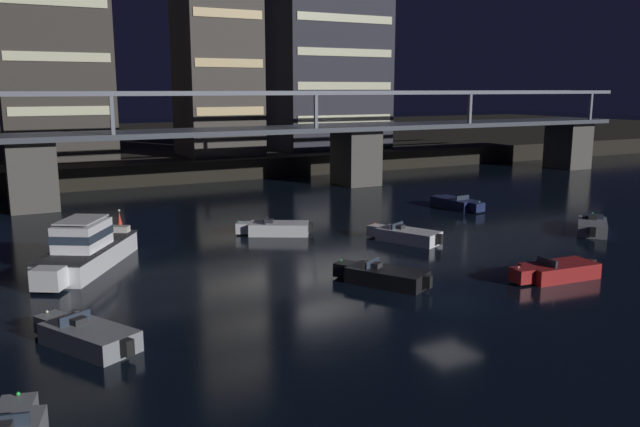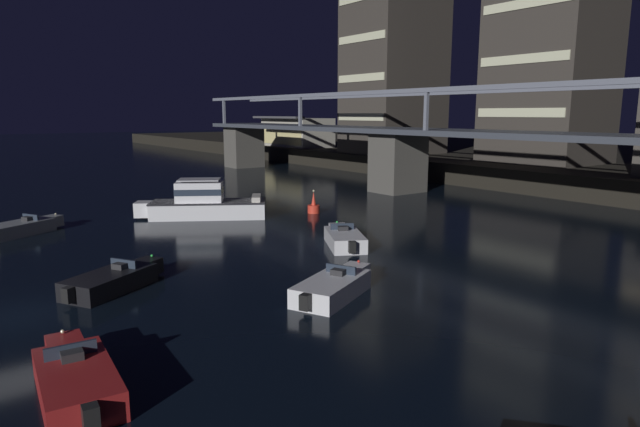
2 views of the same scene
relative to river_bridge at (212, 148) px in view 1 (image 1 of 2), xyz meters
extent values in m
plane|color=black|center=(0.00, -33.99, -4.30)|extent=(400.00, 400.00, 0.00)
cube|color=black|center=(0.00, 48.01, -3.20)|extent=(240.00, 80.00, 2.20)
cube|color=#4C4944|center=(-15.10, 0.01, -1.53)|extent=(3.60, 4.40, 5.55)
cube|color=#4C4944|center=(15.10, 0.01, -1.53)|extent=(3.60, 4.40, 5.55)
cube|color=#4C4944|center=(45.30, 0.01, -1.53)|extent=(3.60, 4.40, 5.55)
cube|color=#3D424C|center=(0.00, 0.01, 1.47)|extent=(96.61, 6.40, 0.45)
cube|color=slate|center=(0.00, -2.89, 4.90)|extent=(96.61, 0.36, 0.36)
cube|color=slate|center=(0.00, 2.91, 4.90)|extent=(96.61, 0.36, 0.36)
cube|color=slate|center=(-9.06, -2.89, 3.30)|extent=(0.30, 0.30, 3.20)
cube|color=slate|center=(9.06, -2.89, 3.30)|extent=(0.30, 0.30, 3.20)
cube|color=slate|center=(27.18, -2.89, 3.30)|extent=(0.30, 0.30, 3.20)
cube|color=slate|center=(45.30, -2.89, 3.30)|extent=(0.30, 0.30, 3.20)
cube|color=#38332D|center=(-11.11, 17.75, 10.96)|extent=(10.73, 9.78, 26.13)
cube|color=beige|center=(-11.11, 12.81, 3.12)|extent=(9.87, 0.10, 0.90)
cube|color=beige|center=(-11.11, 12.81, 8.35)|extent=(9.87, 0.10, 0.90)
cube|color=beige|center=(-11.11, 12.81, 13.57)|extent=(9.87, 0.10, 0.90)
cube|color=#423D38|center=(5.48, 14.23, 10.47)|extent=(8.21, 8.24, 25.15)
cube|color=beige|center=(5.48, 10.06, 2.93)|extent=(7.56, 0.10, 0.90)
cube|color=beige|center=(5.48, 10.06, 7.95)|extent=(7.56, 0.10, 0.90)
cube|color=beige|center=(5.48, 10.06, 12.98)|extent=(7.56, 0.10, 0.90)
cube|color=#282833|center=(20.34, 16.86, 7.54)|extent=(13.73, 10.95, 19.28)
cube|color=beige|center=(20.34, 11.33, 1.75)|extent=(12.63, 0.10, 0.90)
cube|color=beige|center=(20.34, 11.33, 5.61)|extent=(12.63, 0.10, 0.90)
cube|color=beige|center=(20.34, 11.33, 9.47)|extent=(12.63, 0.10, 0.90)
cube|color=beige|center=(20.34, 11.33, 13.32)|extent=(12.63, 0.10, 0.90)
cube|color=silver|center=(-13.71, -20.02, -3.70)|extent=(6.38, 8.18, 1.20)
cube|color=silver|center=(-16.08, -23.90, -3.62)|extent=(1.79, 1.68, 1.04)
cube|color=black|center=(-13.71, -20.02, -3.15)|extent=(6.49, 8.29, 0.10)
cube|color=white|center=(-14.02, -20.53, -2.40)|extent=(3.46, 3.83, 1.40)
cube|color=#283342|center=(-14.02, -20.53, -2.35)|extent=(3.51, 3.88, 0.44)
cube|color=silver|center=(-14.02, -20.53, -1.55)|extent=(3.11, 3.44, 0.08)
cube|color=#B7B2A8|center=(-11.94, -17.12, -2.92)|extent=(2.09, 1.59, 0.36)
cube|color=silver|center=(-1.23, -17.57, -3.90)|extent=(4.29, 3.46, 0.80)
cube|color=silver|center=(-3.34, -16.42, -3.85)|extent=(1.26, 1.30, 0.70)
cube|color=#283342|center=(-1.98, -17.17, -3.32)|extent=(0.74, 1.23, 0.36)
cube|color=#262628|center=(-1.76, -17.28, -3.38)|extent=(0.62, 0.68, 0.24)
cube|color=black|center=(0.66, -18.61, -3.80)|extent=(0.49, 0.49, 0.60)
sphere|color=#33D84C|center=(-3.56, -16.30, -3.42)|extent=(0.12, 0.12, 0.12)
cube|color=silver|center=(5.16, -23.41, -3.90)|extent=(3.32, 4.30, 0.80)
cube|color=silver|center=(4.12, -21.24, -3.85)|extent=(1.28, 1.24, 0.70)
cube|color=#283342|center=(4.80, -22.64, -3.32)|extent=(1.26, 0.68, 0.36)
cube|color=#262628|center=(4.90, -22.87, -3.38)|extent=(0.68, 0.60, 0.24)
cube|color=black|center=(6.10, -25.35, -3.80)|extent=(0.48, 0.48, 0.60)
sphere|color=red|center=(4.01, -21.01, -3.42)|extent=(0.12, 0.12, 0.12)
cube|color=maroon|center=(7.40, -33.56, -3.90)|extent=(4.04, 2.10, 0.80)
cube|color=maroon|center=(5.00, -33.37, -3.85)|extent=(0.97, 1.06, 0.70)
cube|color=#283342|center=(6.55, -33.49, -3.32)|extent=(0.21, 1.35, 0.36)
cube|color=#262628|center=(6.80, -33.51, -3.38)|extent=(0.44, 0.59, 0.24)
cube|color=black|center=(9.55, -33.73, -3.80)|extent=(0.39, 0.39, 0.60)
sphere|color=beige|center=(4.75, -33.35, -3.42)|extent=(0.12, 0.12, 0.12)
cube|color=gray|center=(17.79, -26.89, -3.90)|extent=(4.14, 3.91, 0.80)
cube|color=gray|center=(19.62, -25.33, -3.85)|extent=(1.33, 1.34, 0.70)
cube|color=#283342|center=(18.44, -26.34, -3.32)|extent=(0.95, 1.09, 0.36)
cube|color=#262628|center=(18.25, -26.50, -3.38)|extent=(0.67, 0.69, 0.24)
cube|color=black|center=(16.16, -28.30, -3.80)|extent=(0.51, 0.51, 0.60)
sphere|color=#33D84C|center=(19.81, -25.17, -3.42)|extent=(0.12, 0.12, 0.12)
cube|color=gray|center=(-18.08, -36.97, -3.85)|extent=(1.18, 1.12, 0.70)
cube|color=#283342|center=(-18.47, -38.48, -3.32)|extent=(1.33, 0.43, 0.36)
sphere|color=#33D84C|center=(-18.02, -36.73, -3.42)|extent=(0.12, 0.12, 0.12)
cube|color=gray|center=(-15.37, -31.86, -3.90)|extent=(3.44, 4.30, 0.80)
cube|color=gray|center=(-16.51, -29.74, -3.85)|extent=(1.30, 1.26, 0.70)
cube|color=#283342|center=(-15.77, -31.11, -3.32)|extent=(1.24, 0.73, 0.36)
cube|color=#262628|center=(-15.65, -31.33, -3.38)|extent=(0.68, 0.62, 0.24)
cube|color=black|center=(-14.35, -33.76, -3.80)|extent=(0.49, 0.49, 0.60)
sphere|color=beige|center=(-16.63, -29.52, -3.42)|extent=(0.12, 0.12, 0.12)
cube|color=#19234C|center=(15.47, -15.28, -3.90)|extent=(2.15, 4.06, 0.80)
cube|color=#19234C|center=(15.69, -17.68, -3.85)|extent=(1.07, 0.99, 0.70)
cube|color=#283342|center=(15.54, -16.13, -3.32)|extent=(1.35, 0.22, 0.36)
cube|color=#262628|center=(15.52, -15.88, -3.38)|extent=(0.59, 0.45, 0.24)
cube|color=black|center=(15.27, -13.14, -3.80)|extent=(0.39, 0.39, 0.60)
sphere|color=#33D84C|center=(15.71, -17.93, -3.42)|extent=(0.12, 0.12, 0.12)
cube|color=black|center=(-1.05, -30.39, -3.90)|extent=(3.54, 4.28, 0.80)
cube|color=black|center=(-2.28, -28.32, -3.85)|extent=(1.31, 1.28, 0.70)
cube|color=#283342|center=(-1.48, -29.66, -3.32)|extent=(1.21, 0.77, 0.36)
cube|color=#262628|center=(-1.36, -29.87, -3.38)|extent=(0.69, 0.63, 0.24)
cube|color=black|center=(0.05, -32.25, -3.80)|extent=(0.49, 0.49, 0.60)
sphere|color=#33D84C|center=(-2.40, -28.11, -3.42)|extent=(0.12, 0.12, 0.12)
cylinder|color=red|center=(-10.73, -12.92, -4.00)|extent=(0.90, 0.90, 0.60)
cone|color=red|center=(-10.73, -12.92, -3.20)|extent=(0.36, 0.36, 1.00)
sphere|color=#F2EAB2|center=(-10.73, -12.92, -2.62)|extent=(0.16, 0.16, 0.16)
camera|label=1|loc=(-18.27, -56.25, 5.30)|focal=36.25mm
camera|label=2|loc=(21.84, -36.22, 3.07)|focal=30.49mm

